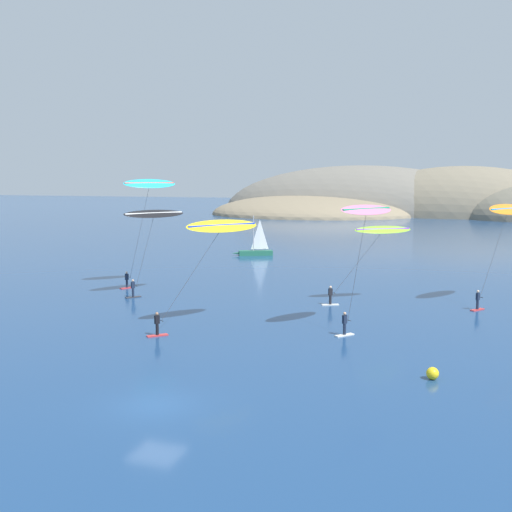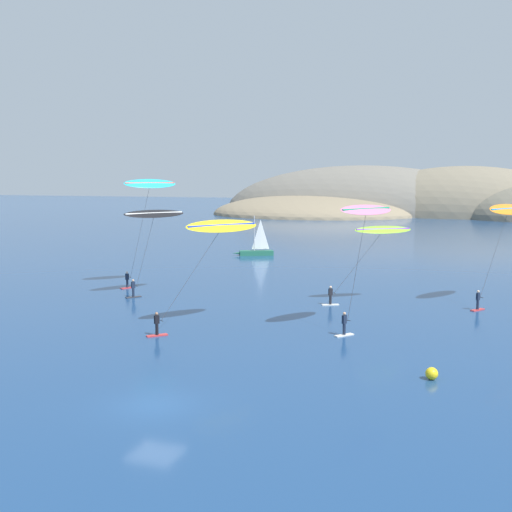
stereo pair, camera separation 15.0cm
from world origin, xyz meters
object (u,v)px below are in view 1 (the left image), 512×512
(kitesurfer_lime, at_px, (378,236))
(kitesurfer_pink, at_px, (365,218))
(kitesurfer_orange, at_px, (506,215))
(kitesurfer_cyan, at_px, (148,190))
(kitesurfer_yellow, at_px, (218,232))
(sailboat_near, at_px, (254,251))
(marker_buoy, at_px, (433,373))
(kitesurfer_black, at_px, (153,219))

(kitesurfer_lime, bearing_deg, kitesurfer_pink, -86.46)
(kitesurfer_orange, relative_size, kitesurfer_cyan, 0.80)
(kitesurfer_lime, distance_m, kitesurfer_cyan, 23.67)
(kitesurfer_lime, height_order, kitesurfer_yellow, kitesurfer_yellow)
(sailboat_near, bearing_deg, kitesurfer_yellow, -73.85)
(kitesurfer_lime, xyz_separation_m, kitesurfer_yellow, (-9.85, -13.06, 1.09))
(kitesurfer_lime, relative_size, marker_buoy, 10.48)
(sailboat_near, relative_size, marker_buoy, 8.19)
(sailboat_near, height_order, kitesurfer_cyan, kitesurfer_cyan)
(marker_buoy, bearing_deg, sailboat_near, 119.46)
(kitesurfer_yellow, bearing_deg, kitesurfer_cyan, 134.09)
(kitesurfer_yellow, bearing_deg, kitesurfer_orange, 38.23)
(kitesurfer_cyan, bearing_deg, kitesurfer_orange, 3.64)
(kitesurfer_pink, bearing_deg, marker_buoy, -60.53)
(sailboat_near, height_order, kitesurfer_yellow, kitesurfer_yellow)
(kitesurfer_cyan, xyz_separation_m, kitesurfer_black, (2.71, -4.10, -2.54))
(kitesurfer_pink, height_order, marker_buoy, kitesurfer_pink)
(kitesurfer_cyan, relative_size, kitesurfer_pink, 1.19)
(kitesurfer_orange, height_order, kitesurfer_black, kitesurfer_orange)
(kitesurfer_yellow, height_order, marker_buoy, kitesurfer_yellow)
(kitesurfer_orange, xyz_separation_m, kitesurfer_black, (-31.21, -6.25, -0.57))
(sailboat_near, bearing_deg, kitesurfer_lime, -52.85)
(kitesurfer_pink, xyz_separation_m, marker_buoy, (5.62, -9.94, -7.88))
(kitesurfer_pink, distance_m, marker_buoy, 13.87)
(kitesurfer_orange, bearing_deg, kitesurfer_black, -168.67)
(kitesurfer_orange, height_order, kitesurfer_cyan, kitesurfer_cyan)
(kitesurfer_lime, xyz_separation_m, kitesurfer_cyan, (-23.34, 0.87, 3.80))
(kitesurfer_pink, bearing_deg, kitesurfer_black, 159.59)
(sailboat_near, bearing_deg, kitesurfer_cyan, -92.59)
(kitesurfer_orange, relative_size, kitesurfer_lime, 1.21)
(kitesurfer_yellow, distance_m, kitesurfer_cyan, 19.58)
(sailboat_near, distance_m, kitesurfer_cyan, 29.73)
(kitesurfer_yellow, height_order, kitesurfer_pink, kitesurfer_pink)
(kitesurfer_cyan, xyz_separation_m, marker_buoy, (29.65, -21.97, -9.46))
(kitesurfer_cyan, xyz_separation_m, kitesurfer_pink, (24.03, -12.03, -1.59))
(kitesurfer_pink, relative_size, kitesurfer_black, 1.14)
(sailboat_near, relative_size, kitesurfer_cyan, 0.52)
(kitesurfer_orange, bearing_deg, sailboat_near, 141.35)
(marker_buoy, bearing_deg, kitesurfer_black, 146.44)
(kitesurfer_black, distance_m, marker_buoy, 33.07)
(kitesurfer_cyan, bearing_deg, kitesurfer_lime, -2.14)
(kitesurfer_cyan, relative_size, marker_buoy, 15.76)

